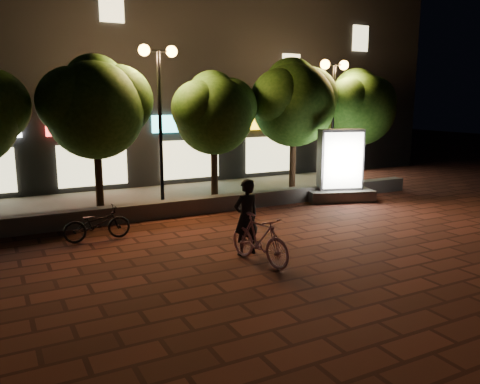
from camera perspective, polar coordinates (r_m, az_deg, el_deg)
ground at (r=12.33m, az=5.45°, el=-5.96°), size 80.00×80.00×0.00m
retaining_wall at (r=15.66m, az=-2.55°, el=-1.34°), size 16.00×0.45×0.50m
sidewalk at (r=17.95m, az=-5.94°, el=-0.49°), size 16.00×5.00×0.08m
building_block at (r=23.80m, az=-12.21°, el=14.11°), size 28.00×8.12×11.30m
tree_left at (r=15.62m, az=-16.72°, el=10.00°), size 3.60×3.00×4.89m
tree_mid at (r=16.87m, az=-3.06°, el=9.69°), size 3.24×2.70×4.50m
tree_right at (r=18.49m, az=6.44°, el=10.83°), size 3.72×3.10×5.07m
tree_far_right at (r=20.45m, az=13.99°, el=10.03°), size 3.48×2.90×4.76m
street_lamp_left at (r=15.87m, az=-9.59°, el=12.42°), size 1.26×0.36×5.18m
street_lamp_right at (r=19.26m, az=11.05°, el=11.68°), size 1.26×0.36×4.98m
ad_kiosk at (r=17.52m, az=11.77°, el=2.35°), size 2.60×1.83×2.55m
scooter_pink at (r=10.63m, az=2.32°, el=-5.60°), size 0.90×1.90×1.10m
rider at (r=11.12m, az=0.75°, el=-3.00°), size 0.70×0.50×1.79m
scooter_parked at (r=12.88m, az=-16.62°, el=-3.60°), size 1.68×0.59×0.88m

